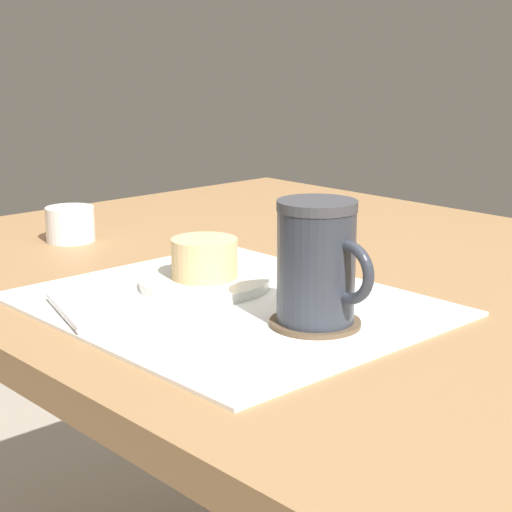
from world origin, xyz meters
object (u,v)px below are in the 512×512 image
object	(u,v)px
dining_table	(362,328)
pastry_plate	(205,282)
coffee_mug	(318,262)
pastry	(205,258)
sugar_bowl	(70,224)

from	to	relation	value
dining_table	pastry_plate	size ratio (longest dim) A/B	8.58
coffee_mug	pastry	bearing A→B (deg)	178.36
pastry_plate	coffee_mug	distance (m)	0.19
dining_table	sugar_bowl	size ratio (longest dim) A/B	18.56
dining_table	pastry	size ratio (longest dim) A/B	16.94
pastry	sugar_bowl	size ratio (longest dim) A/B	1.10
pastry	sugar_bowl	world-z (taller)	pastry
pastry_plate	coffee_mug	size ratio (longest dim) A/B	1.23
pastry_plate	coffee_mug	bearing A→B (deg)	-1.64
pastry	sugar_bowl	bearing A→B (deg)	176.70
coffee_mug	sugar_bowl	size ratio (longest dim) A/B	1.75
pastry_plate	coffee_mug	world-z (taller)	coffee_mug
pastry	pastry_plate	bearing A→B (deg)	0.00
pastry	coffee_mug	distance (m)	0.19
dining_table	coffee_mug	size ratio (longest dim) A/B	10.59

